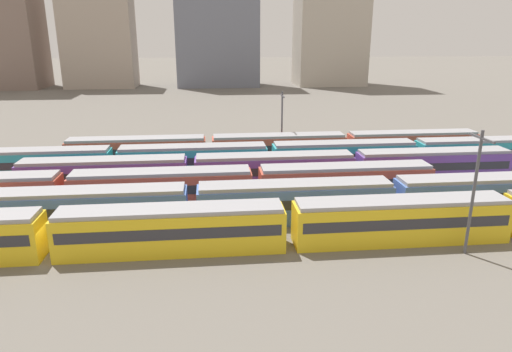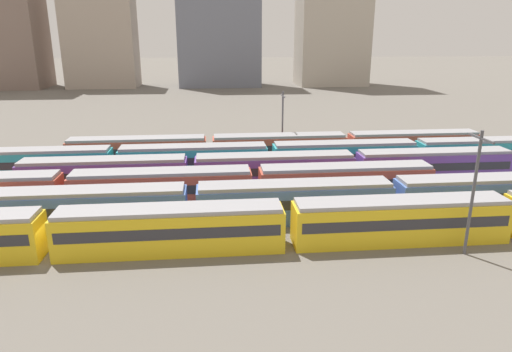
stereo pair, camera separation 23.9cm
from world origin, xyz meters
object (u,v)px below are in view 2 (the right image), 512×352
at_px(train_track_0, 507,216).
at_px(train_track_1, 393,198).
at_px(train_track_5, 279,148).
at_px(train_track_2, 162,188).
at_px(train_track_3, 274,170).
at_px(train_track_4, 344,156).
at_px(catenary_pole_1, 283,120).
at_px(catenary_pole_0, 474,188).

xyz_separation_m(train_track_0, train_track_1, (-7.99, 5.20, 0.00)).
bearing_deg(train_track_5, train_track_2, -132.33).
relative_size(train_track_0, train_track_1, 1.51).
bearing_deg(train_track_5, train_track_3, -101.23).
bearing_deg(train_track_1, train_track_4, 91.08).
bearing_deg(train_track_3, train_track_0, -41.09).
height_order(train_track_3, train_track_4, same).
relative_size(train_track_1, train_track_3, 1.34).
bearing_deg(train_track_2, catenary_pole_1, 50.82).
bearing_deg(train_track_3, train_track_2, -156.82).
xyz_separation_m(train_track_0, train_track_3, (-17.89, 15.60, -0.00)).
bearing_deg(catenary_pole_0, train_track_3, 124.71).
bearing_deg(train_track_0, train_track_3, 138.91).
relative_size(train_track_3, catenary_pole_0, 5.58).
distance_m(train_track_2, catenary_pole_1, 24.06).
bearing_deg(train_track_0, train_track_1, 146.95).
relative_size(train_track_0, train_track_5, 2.02).
xyz_separation_m(train_track_2, train_track_4, (21.75, 10.40, 0.00)).
xyz_separation_m(train_track_2, train_track_3, (12.15, 5.20, 0.00)).
relative_size(train_track_2, train_track_4, 0.60).
xyz_separation_m(train_track_2, train_track_5, (14.21, 15.60, 0.00)).
height_order(train_track_4, catenary_pole_0, catenary_pole_0).
relative_size(train_track_1, train_track_5, 1.34).
xyz_separation_m(train_track_0, train_track_4, (-8.29, 20.80, 0.00)).
distance_m(train_track_0, train_track_4, 22.39).
bearing_deg(train_track_1, train_track_5, 110.63).
height_order(train_track_0, train_track_1, same).
xyz_separation_m(train_track_3, catenary_pole_1, (2.92, 13.28, 3.21)).
relative_size(train_track_3, train_track_4, 0.60).
bearing_deg(train_track_4, train_track_0, -68.28).
xyz_separation_m(train_track_1, train_track_4, (-0.29, 15.60, 0.00)).
relative_size(train_track_0, train_track_2, 2.02).
bearing_deg(train_track_0, catenary_pole_0, -151.28).
relative_size(train_track_1, train_track_4, 0.80).
bearing_deg(train_track_2, train_track_0, -19.10).
distance_m(train_track_0, catenary_pole_1, 32.69).
height_order(train_track_1, train_track_3, same).
bearing_deg(catenary_pole_0, train_track_1, 109.66).
bearing_deg(train_track_4, train_track_3, -151.56).
xyz_separation_m(train_track_1, train_track_3, (-9.89, 10.40, -0.00)).
xyz_separation_m(train_track_1, train_track_2, (-22.04, 5.20, -0.00)).
bearing_deg(train_track_1, train_track_2, 166.73).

